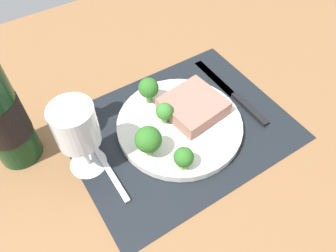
{
  "coord_description": "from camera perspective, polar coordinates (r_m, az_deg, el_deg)",
  "views": [
    {
      "loc": [
        -23.09,
        -31.74,
        49.83
      ],
      "look_at": [
        -2.38,
        0.46,
        1.9
      ],
      "focal_mm": 34.42,
      "sensor_mm": 36.0,
      "label": 1
    }
  ],
  "objects": [
    {
      "name": "steak",
      "position": [
        0.63,
        4.5,
        3.56
      ],
      "size": [
        11.92,
        11.61,
        2.89
      ],
      "primitive_type": "cube",
      "rotation": [
        0.0,
        0.0,
        0.13
      ],
      "color": "#9E6B5B",
      "rests_on": "plate"
    },
    {
      "name": "ground_plane",
      "position": [
        0.65,
        1.99,
        -1.26
      ],
      "size": [
        140.0,
        110.0,
        3.0
      ],
      "primitive_type": "cube",
      "color": "brown"
    },
    {
      "name": "knife",
      "position": [
        0.7,
        11.86,
        5.29
      ],
      "size": [
        1.8,
        23.0,
        0.8
      ],
      "rotation": [
        0.0,
        0.0,
        0.06
      ],
      "color": "black",
      "rests_on": "placemat"
    },
    {
      "name": "placemat",
      "position": [
        0.63,
        2.03,
        -0.35
      ],
      "size": [
        41.62,
        32.48,
        0.3
      ],
      "primitive_type": "cube",
      "color": "black",
      "rests_on": "ground_plane"
    },
    {
      "name": "plate",
      "position": [
        0.63,
        2.06,
        0.19
      ],
      "size": [
        24.3,
        24.3,
        1.6
      ],
      "primitive_type": "cylinder",
      "color": "silver",
      "rests_on": "placemat"
    },
    {
      "name": "broccoli_back_left",
      "position": [
        0.54,
        2.78,
        -5.62
      ],
      "size": [
        3.5,
        3.5,
        4.44
      ],
      "color": "#6B994C",
      "rests_on": "plate"
    },
    {
      "name": "wine_glass",
      "position": [
        0.52,
        -15.91,
        -0.54
      ],
      "size": [
        7.09,
        7.09,
        14.81
      ],
      "color": "silver",
      "rests_on": "ground_plane"
    },
    {
      "name": "broccoli_near_fork",
      "position": [
        0.63,
        -3.46,
        6.67
      ],
      "size": [
        4.02,
        4.02,
        5.77
      ],
      "color": "#5B8942",
      "rests_on": "plate"
    },
    {
      "name": "broccoli_front_edge",
      "position": [
        0.55,
        -3.52,
        -2.45
      ],
      "size": [
        4.7,
        4.7,
        6.34
      ],
      "color": "#6B994C",
      "rests_on": "plate"
    },
    {
      "name": "broccoli_center",
      "position": [
        0.6,
        -0.64,
        2.54
      ],
      "size": [
        3.32,
        3.32,
        4.52
      ],
      "color": "#6B994C",
      "rests_on": "plate"
    },
    {
      "name": "fork",
      "position": [
        0.6,
        -11.63,
        -5.74
      ],
      "size": [
        2.4,
        19.2,
        0.5
      ],
      "rotation": [
        0.0,
        0.0,
        0.04
      ],
      "color": "silver",
      "rests_on": "placemat"
    }
  ]
}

